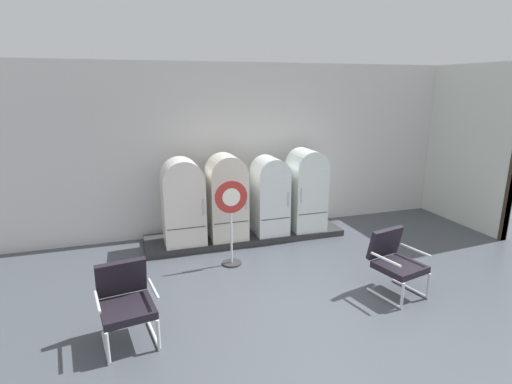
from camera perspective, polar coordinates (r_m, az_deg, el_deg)
ground at (r=5.31m, az=8.23°, el=-18.27°), size 12.00×10.00×0.05m
back_wall at (r=7.97m, az=-2.92°, el=6.22°), size 11.76×0.12×3.29m
side_wall_right at (r=9.37m, az=28.13°, el=5.61°), size 0.16×2.20×3.29m
display_plinth at (r=7.79m, az=-1.54°, el=-6.19°), size 3.77×0.95×0.11m
refrigerator_0 at (r=7.18m, az=-10.36°, el=-1.04°), size 0.72×0.66×1.53m
refrigerator_1 at (r=7.31m, az=-4.20°, el=-0.36°), size 0.67×0.65×1.56m
refrigerator_2 at (r=7.57m, az=1.97°, el=-0.16°), size 0.61×0.68×1.47m
refrigerator_3 at (r=7.85m, az=7.16°, el=0.69°), size 0.64×0.70×1.57m
armchair_left at (r=4.96m, az=-18.07°, el=-14.38°), size 0.71×0.76×0.91m
armchair_right at (r=6.03m, az=19.16°, el=-9.08°), size 0.74×0.79×0.91m
sign_stand at (r=6.47m, az=-3.52°, el=-4.25°), size 0.53×0.32×1.43m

